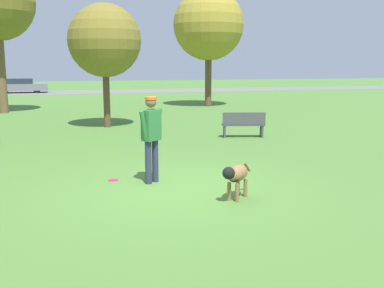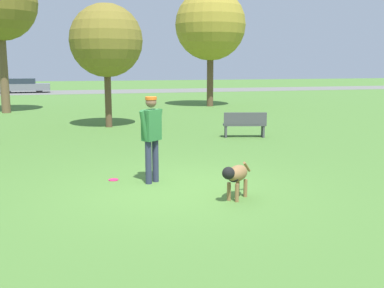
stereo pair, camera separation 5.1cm
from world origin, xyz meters
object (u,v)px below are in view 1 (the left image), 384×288
at_px(tree_far_right, 209,25).
at_px(person, 151,132).
at_px(dog, 236,175).
at_px(parked_car_grey, 20,86).
at_px(frisbee, 113,180).
at_px(park_bench, 244,124).
at_px(tree_mid_center, 105,41).

bearing_deg(tree_far_right, person, -111.46).
distance_m(dog, tree_far_right, 18.69).
relative_size(person, parked_car_grey, 0.40).
xyz_separation_m(frisbee, park_bench, (4.73, 4.49, 0.44)).
distance_m(person, dog, 2.06).
relative_size(person, tree_mid_center, 0.38).
xyz_separation_m(person, tree_mid_center, (-0.13, 8.63, 2.21)).
distance_m(dog, frisbee, 2.81).
distance_m(tree_mid_center, parked_car_grey, 24.07).
height_order(frisbee, tree_far_right, tree_far_right).
xyz_separation_m(tree_mid_center, park_bench, (4.11, -3.74, -2.80)).
relative_size(person, dog, 2.14).
relative_size(tree_mid_center, parked_car_grey, 1.06).
bearing_deg(person, frisbee, 113.89).
xyz_separation_m(person, frisbee, (-0.75, 0.40, -1.03)).
relative_size(dog, tree_far_right, 0.12).
relative_size(dog, frisbee, 3.93).
bearing_deg(tree_mid_center, tree_far_right, 48.88).
distance_m(parked_car_grey, park_bench, 28.65).
distance_m(person, tree_far_right, 17.52).
distance_m(dog, park_bench, 7.00).
height_order(person, tree_mid_center, tree_mid_center).
bearing_deg(dog, tree_far_right, -149.46).
height_order(parked_car_grey, park_bench, parked_car_grey).
xyz_separation_m(tree_mid_center, parked_car_grey, (-5.19, 23.35, -2.65)).
xyz_separation_m(dog, frisbee, (-1.98, 1.94, -0.44)).
relative_size(tree_mid_center, park_bench, 3.18).
bearing_deg(park_bench, tree_mid_center, -28.18).
distance_m(tree_far_right, park_bench, 12.04).
height_order(person, parked_car_grey, person).
relative_size(dog, park_bench, 0.56).
height_order(tree_far_right, park_bench, tree_far_right).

